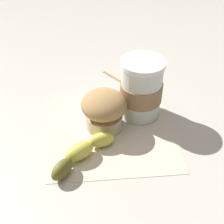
{
  "coord_description": "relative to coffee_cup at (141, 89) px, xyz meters",
  "views": [
    {
      "loc": [
        0.49,
        0.07,
        0.46
      ],
      "look_at": [
        0.0,
        0.0,
        0.05
      ],
      "focal_mm": 50.0,
      "sensor_mm": 36.0,
      "label": 1
    }
  ],
  "objects": [
    {
      "name": "ground_plane",
      "position": [
        0.07,
        -0.05,
        -0.07
      ],
      "size": [
        3.0,
        3.0,
        0.0
      ],
      "primitive_type": "plane",
      "color": "beige"
    },
    {
      "name": "paper_napkin",
      "position": [
        0.07,
        -0.05,
        -0.07
      ],
      "size": [
        0.32,
        0.32,
        0.0
      ],
      "primitive_type": "cube",
      "rotation": [
        0.0,
        0.0,
        0.23
      ],
      "color": "beige",
      "rests_on": "ground_plane"
    },
    {
      "name": "coffee_cup",
      "position": [
        0.0,
        0.0,
        0.0
      ],
      "size": [
        0.09,
        0.09,
        0.14
      ],
      "color": "silver",
      "rests_on": "paper_napkin"
    },
    {
      "name": "muffin",
      "position": [
        0.06,
        -0.07,
        -0.02
      ],
      "size": [
        0.1,
        0.1,
        0.09
      ],
      "color": "beige",
      "rests_on": "paper_napkin"
    },
    {
      "name": "banana",
      "position": [
        0.16,
        -0.1,
        -0.05
      ],
      "size": [
        0.14,
        0.11,
        0.03
      ],
      "color": "#D6CC4C",
      "rests_on": "paper_napkin"
    },
    {
      "name": "wooden_stirrer",
      "position": [
        -0.13,
        -0.07,
        -0.07
      ],
      "size": [
        0.07,
        0.09,
        0.0
      ],
      "primitive_type": "cube",
      "rotation": [
        0.0,
        0.0,
        0.9
      ],
      "color": "#9E7547",
      "rests_on": "ground_plane"
    }
  ]
}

